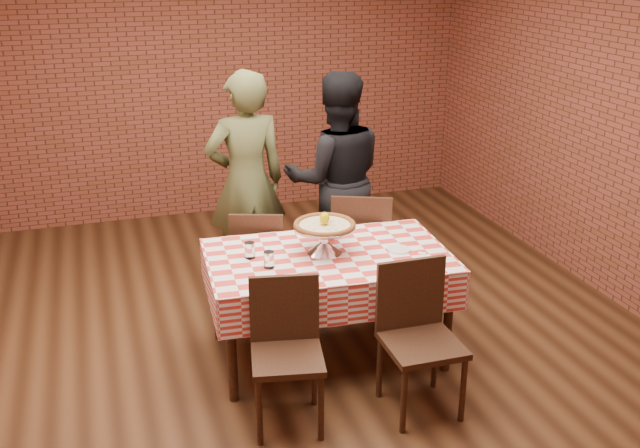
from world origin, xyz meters
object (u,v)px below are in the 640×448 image
at_px(water_glass_right, 250,250).
at_px(diner_black, 336,179).
at_px(chair_near_right, 422,343).
at_px(chair_far_right, 362,245).
at_px(pizza, 325,226).
at_px(diner_olive, 246,182).
at_px(chair_near_left, 287,359).
at_px(water_glass_left, 269,260).
at_px(chair_far_left, 260,260).
at_px(table, 328,306).
at_px(pizza_stand, 325,239).
at_px(condiment_caddy, 329,230).

bearing_deg(water_glass_right, diner_black, 48.03).
distance_m(chair_near_right, chair_far_right, 1.53).
height_order(pizza, chair_far_right, pizza).
xyz_separation_m(chair_near_right, diner_olive, (-0.61, 2.06, 0.44)).
height_order(water_glass_right, chair_near_left, chair_near_left).
xyz_separation_m(water_glass_left, chair_far_left, (0.13, 0.84, -0.38)).
height_order(table, diner_olive, diner_olive).
xyz_separation_m(pizza_stand, chair_near_right, (0.35, -0.83, -0.39)).
distance_m(water_glass_right, chair_near_right, 1.28).
xyz_separation_m(chair_near_left, chair_far_right, (1.00, 1.42, 0.02)).
bearing_deg(diner_olive, water_glass_left, 79.61).
distance_m(pizza, condiment_caddy, 0.28).
bearing_deg(table, chair_near_right, -67.15).
bearing_deg(chair_far_right, diner_black, -58.67).
bearing_deg(diner_black, diner_olive, 2.96).
height_order(table, chair_near_right, chair_near_right).
distance_m(condiment_caddy, diner_black, 0.98).
relative_size(water_glass_left, chair_near_right, 0.12).
relative_size(pizza, chair_far_right, 0.44).
relative_size(pizza, diner_black, 0.23).
bearing_deg(pizza_stand, water_glass_right, 172.53).
relative_size(chair_far_left, diner_black, 0.49).
bearing_deg(condiment_caddy, pizza, -87.01).
relative_size(pizza, chair_near_left, 0.46).
distance_m(condiment_caddy, chair_near_right, 1.14).
height_order(water_glass_left, chair_far_right, chair_far_right).
bearing_deg(water_glass_right, chair_near_right, -46.64).
bearing_deg(chair_near_right, diner_olive, 106.98).
distance_m(pizza_stand, chair_far_right, 0.96).
distance_m(table, pizza, 0.58).
distance_m(chair_near_left, diner_olive, 2.02).
bearing_deg(diner_black, table, 78.95).
bearing_deg(table, diner_black, 68.75).
relative_size(pizza_stand, water_glass_left, 3.90).
xyz_separation_m(pizza_stand, condiment_caddy, (0.11, 0.23, -0.03)).
height_order(table, pizza, pizza).
bearing_deg(pizza, table, -70.86).
bearing_deg(water_glass_left, diner_olive, 83.62).
distance_m(condiment_caddy, chair_near_left, 1.18).
relative_size(chair_near_right, diner_black, 0.52).
xyz_separation_m(table, water_glass_right, (-0.51, 0.10, 0.44)).
bearing_deg(table, chair_far_left, 111.19).
distance_m(table, pizza_stand, 0.48).
height_order(condiment_caddy, diner_black, diner_black).
distance_m(pizza_stand, diner_black, 1.23).
bearing_deg(chair_far_right, water_glass_right, 54.29).
xyz_separation_m(table, water_glass_left, (-0.42, -0.08, 0.44)).
bearing_deg(condiment_caddy, water_glass_left, -117.83).
height_order(pizza_stand, chair_far_left, pizza_stand).
height_order(chair_far_left, diner_olive, diner_olive).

